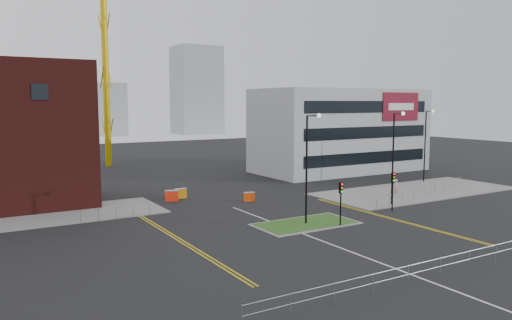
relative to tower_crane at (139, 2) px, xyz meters
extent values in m
plane|color=black|center=(-3.81, -55.46, -26.06)|extent=(200.00, 200.00, 0.00)
cube|color=slate|center=(18.19, -41.46, -26.00)|extent=(24.00, 10.00, 0.12)
cube|color=slate|center=(-1.81, -47.46, -26.02)|extent=(8.60, 4.60, 0.08)
cube|color=#294C19|center=(-1.81, -47.46, -26.00)|extent=(8.00, 4.00, 0.12)
cube|color=black|center=(-19.81, -32.48, -15.05)|extent=(1.40, 0.10, 1.40)
cube|color=#A9ABAE|center=(22.19, -23.46, -20.06)|extent=(25.00, 12.00, 12.00)
cube|color=black|center=(22.19, -29.48, -23.56)|extent=(22.00, 0.10, 1.60)
cube|color=black|center=(22.19, -29.48, -20.06)|extent=(22.00, 0.10, 1.60)
cube|color=black|center=(22.19, -29.48, -16.55)|extent=(22.00, 0.10, 1.60)
cube|color=maroon|center=(28.19, -29.54, -16.55)|extent=(7.00, 0.15, 4.00)
cube|color=white|center=(28.19, -29.64, -16.55)|extent=(5.00, 0.05, 1.00)
cylinder|color=gold|center=(-5.81, -0.46, -9.19)|extent=(1.00, 1.00, 33.73)
cylinder|color=black|center=(-1.81, -47.46, -21.56)|extent=(0.16, 0.16, 9.00)
cylinder|color=black|center=(-1.21, -47.46, -17.06)|extent=(1.20, 0.10, 0.10)
sphere|color=silver|center=(-0.61, -47.46, -17.06)|extent=(0.36, 0.36, 0.36)
cylinder|color=black|center=(10.19, -45.46, -21.56)|extent=(0.16, 0.16, 9.00)
cylinder|color=black|center=(10.79, -45.46, -17.06)|extent=(1.20, 0.10, 0.10)
sphere|color=silver|center=(11.39, -45.46, -17.06)|extent=(0.36, 0.36, 0.36)
cylinder|color=black|center=(24.19, -37.46, -21.56)|extent=(0.16, 0.16, 9.00)
cylinder|color=black|center=(24.79, -37.46, -17.06)|extent=(1.20, 0.10, 0.10)
sphere|color=silver|center=(25.39, -37.46, -17.06)|extent=(0.36, 0.36, 0.36)
cylinder|color=black|center=(0.19, -49.46, -24.56)|extent=(0.12, 0.12, 3.00)
cube|color=black|center=(0.19, -49.46, -22.86)|extent=(0.28, 0.22, 0.90)
sphere|color=red|center=(0.19, -49.59, -22.56)|extent=(0.18, 0.18, 0.18)
sphere|color=orange|center=(0.19, -49.59, -22.86)|extent=(0.18, 0.18, 0.18)
sphere|color=#0CCC33|center=(0.19, -49.59, -23.16)|extent=(0.18, 0.18, 0.18)
cylinder|color=black|center=(8.19, -47.46, -24.56)|extent=(0.12, 0.12, 3.00)
cube|color=black|center=(8.19, -47.46, -22.86)|extent=(0.28, 0.22, 0.90)
sphere|color=red|center=(8.19, -47.59, -22.56)|extent=(0.18, 0.18, 0.18)
sphere|color=orange|center=(8.19, -47.59, -22.86)|extent=(0.18, 0.18, 0.18)
sphere|color=#0CCC33|center=(8.19, -47.59, -23.16)|extent=(0.18, 0.18, 0.18)
cylinder|color=gray|center=(-3.81, -61.46, -25.01)|extent=(24.00, 0.04, 0.04)
cylinder|color=gray|center=(-3.81, -61.46, -25.51)|extent=(24.00, 0.04, 0.04)
cylinder|color=gray|center=(-15.81, -61.46, -25.51)|extent=(0.05, 0.05, 1.10)
cylinder|color=gray|center=(-14.81, -37.46, -25.01)|extent=(6.00, 0.04, 0.04)
cylinder|color=gray|center=(-14.81, -37.46, -25.51)|extent=(6.00, 0.04, 0.04)
cylinder|color=gray|center=(-17.81, -37.46, -25.51)|extent=(0.05, 0.05, 1.10)
cylinder|color=gray|center=(-11.81, -37.46, -25.51)|extent=(0.05, 0.05, 1.10)
cylinder|color=gray|center=(16.69, -43.96, -25.01)|extent=(19.01, 5.04, 0.04)
cylinder|color=gray|center=(16.69, -43.96, -25.51)|extent=(19.01, 5.04, 0.04)
cylinder|color=gray|center=(7.19, -46.46, -25.51)|extent=(0.05, 0.05, 1.10)
cylinder|color=gray|center=(26.19, -41.46, -25.51)|extent=(0.05, 0.05, 1.10)
cube|color=silver|center=(-3.81, -53.46, -26.05)|extent=(0.15, 30.00, 0.01)
cube|color=gold|center=(-12.81, -45.46, -26.05)|extent=(0.12, 24.00, 0.01)
cube|color=gold|center=(-12.51, -45.46, -26.05)|extent=(0.12, 24.00, 0.01)
cube|color=gold|center=(5.69, -49.46, -26.05)|extent=(0.12, 20.00, 0.01)
cube|color=gold|center=(5.99, -49.46, -26.05)|extent=(0.12, 20.00, 0.01)
cube|color=gray|center=(6.19, 74.54, -18.06)|extent=(24.00, 12.00, 16.00)
cube|color=gray|center=(41.19, 69.54, -12.06)|extent=(14.00, 12.00, 28.00)
cube|color=gray|center=(-11.81, 84.54, -20.06)|extent=(30.00, 12.00, 12.00)
imported|color=tan|center=(13.87, -42.60, -25.09)|extent=(0.83, 0.72, 1.92)
cube|color=#FF2A0E|center=(-7.73, -32.37, -25.50)|extent=(1.41, 0.86, 1.11)
cube|color=silver|center=(-7.73, -32.37, -25.00)|extent=(1.41, 0.86, 0.13)
cube|color=orange|center=(-6.36, -31.48, -25.53)|extent=(1.26, 0.46, 1.04)
cube|color=silver|center=(-6.36, -31.48, -25.07)|extent=(1.26, 0.46, 0.12)
cube|color=#E7450C|center=(-0.95, -36.61, -25.59)|extent=(1.19, 0.72, 0.94)
cube|color=silver|center=(-0.95, -36.61, -25.16)|extent=(1.19, 0.72, 0.11)
camera|label=1|loc=(-26.26, -80.10, -15.99)|focal=35.00mm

